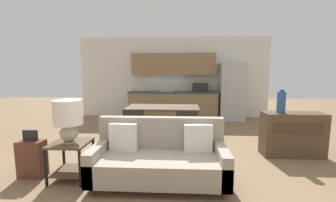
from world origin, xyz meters
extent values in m
plane|color=#7F6647|center=(0.00, 0.00, 0.00)|extent=(20.00, 20.00, 0.00)
cube|color=silver|center=(0.00, 4.63, 1.35)|extent=(6.40, 0.06, 2.70)
cube|color=white|center=(-0.25, 4.59, 1.65)|extent=(1.22, 0.01, 1.11)
cube|color=#8E704C|center=(0.00, 4.29, 0.43)|extent=(2.88, 0.62, 0.86)
cube|color=#38383A|center=(0.00, 4.29, 0.88)|extent=(2.91, 0.65, 0.04)
cube|color=#B2B5B7|center=(-0.23, 4.24, 0.90)|extent=(0.48, 0.36, 0.01)
cylinder|color=#B7BABC|center=(-0.23, 4.41, 1.02)|extent=(0.02, 0.02, 0.24)
cube|color=#8E704C|center=(0.00, 4.43, 1.80)|extent=(2.74, 0.34, 0.70)
cube|color=black|center=(0.88, 4.24, 1.04)|extent=(0.48, 0.36, 0.28)
cube|color=#B7BABC|center=(1.89, 4.22, 0.91)|extent=(0.78, 0.72, 1.81)
cylinder|color=silver|center=(1.66, 3.84, 1.00)|extent=(0.02, 0.02, 0.82)
cube|color=brown|center=(-0.15, 1.94, 0.74)|extent=(1.63, 0.81, 0.04)
cylinder|color=brown|center=(-0.91, 1.60, 0.36)|extent=(0.05, 0.05, 0.72)
cylinder|color=brown|center=(0.60, 1.60, 0.36)|extent=(0.05, 0.05, 0.72)
cylinder|color=brown|center=(-0.91, 2.29, 0.36)|extent=(0.05, 0.05, 0.72)
cylinder|color=brown|center=(0.60, 2.29, 0.36)|extent=(0.05, 0.05, 0.72)
cylinder|color=#3D2D1E|center=(-0.87, -0.47, 0.05)|extent=(0.05, 0.05, 0.10)
cylinder|color=#3D2D1E|center=(0.77, -0.47, 0.05)|extent=(0.05, 0.05, 0.10)
cylinder|color=#3D2D1E|center=(-0.87, 0.17, 0.05)|extent=(0.05, 0.05, 0.10)
cylinder|color=#3D2D1E|center=(0.77, 0.17, 0.05)|extent=(0.05, 0.05, 0.10)
cube|color=gray|center=(-0.05, -0.15, 0.25)|extent=(1.84, 0.80, 0.31)
cube|color=gray|center=(-0.05, 0.18, 0.49)|extent=(1.84, 0.14, 0.78)
cube|color=gray|center=(-0.90, -0.15, 0.32)|extent=(0.14, 0.80, 0.45)
cube|color=gray|center=(0.80, -0.15, 0.32)|extent=(0.14, 0.80, 0.45)
cube|color=silver|center=(-0.59, 0.05, 0.61)|extent=(0.41, 0.15, 0.40)
cube|color=silver|center=(0.50, 0.05, 0.61)|extent=(0.41, 0.16, 0.40)
cube|color=brown|center=(-1.33, -0.05, 0.53)|extent=(0.52, 0.52, 0.03)
cube|color=brown|center=(-1.33, -0.05, 0.12)|extent=(0.46, 0.46, 0.02)
cube|color=black|center=(-1.57, -0.29, 0.26)|extent=(0.03, 0.03, 0.52)
cube|color=black|center=(-1.09, -0.29, 0.26)|extent=(0.03, 0.03, 0.52)
cube|color=black|center=(-1.57, 0.18, 0.26)|extent=(0.03, 0.03, 0.52)
cube|color=black|center=(-1.09, 0.18, 0.26)|extent=(0.03, 0.03, 0.52)
cylinder|color=#B2A893|center=(-1.33, -0.07, 0.56)|extent=(0.16, 0.16, 0.02)
sphere|color=#B2A893|center=(-1.33, -0.07, 0.69)|extent=(0.24, 0.24, 0.24)
cylinder|color=white|center=(-1.33, -0.07, 0.99)|extent=(0.39, 0.39, 0.35)
cube|color=brown|center=(2.31, 1.06, 0.40)|extent=(1.08, 0.40, 0.81)
cube|color=#413020|center=(2.31, 0.86, 0.57)|extent=(0.86, 0.01, 0.19)
cylinder|color=#234C84|center=(2.05, 1.02, 1.00)|extent=(0.15, 0.15, 0.38)
cylinder|color=#234C84|center=(2.05, 1.02, 1.21)|extent=(0.08, 0.08, 0.04)
cube|color=black|center=(0.37, 1.25, 0.44)|extent=(0.43, 0.43, 0.04)
cube|color=black|center=(0.36, 1.05, 0.65)|extent=(0.40, 0.04, 0.38)
cylinder|color=black|center=(0.54, 1.41, 0.21)|extent=(0.03, 0.03, 0.42)
cylinder|color=black|center=(0.20, 1.42, 0.21)|extent=(0.03, 0.03, 0.42)
cylinder|color=black|center=(0.53, 1.07, 0.21)|extent=(0.03, 0.03, 0.42)
cylinder|color=black|center=(0.19, 1.08, 0.21)|extent=(0.03, 0.03, 0.42)
cube|color=black|center=(-0.67, 1.28, 0.44)|extent=(0.46, 0.46, 0.04)
cube|color=black|center=(-0.65, 1.08, 0.65)|extent=(0.40, 0.07, 0.38)
cylinder|color=black|center=(-0.52, 1.46, 0.21)|extent=(0.03, 0.03, 0.42)
cylinder|color=black|center=(-0.86, 1.43, 0.21)|extent=(0.03, 0.03, 0.42)
cylinder|color=black|center=(-0.49, 1.13, 0.21)|extent=(0.03, 0.03, 0.42)
cylinder|color=black|center=(-0.83, 1.09, 0.21)|extent=(0.03, 0.03, 0.42)
cube|color=brown|center=(-1.95, -0.01, 0.27)|extent=(0.36, 0.22, 0.55)
cube|color=black|center=(-1.95, -0.01, 0.63)|extent=(0.22, 0.02, 0.16)
camera|label=1|loc=(0.24, -3.08, 1.55)|focal=24.00mm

